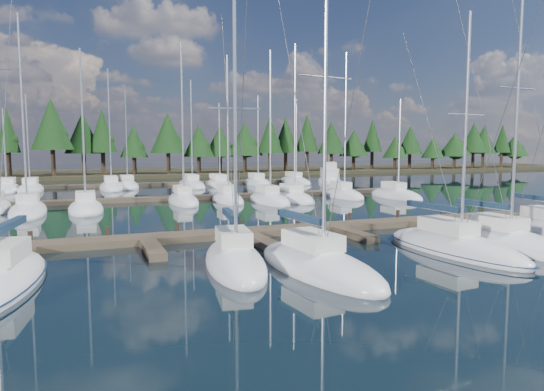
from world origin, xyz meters
name	(u,v)px	position (x,y,z in m)	size (l,w,h in m)	color
ground	(201,212)	(0.00, 30.00, 0.00)	(260.00, 260.00, 0.00)	black
far_shore	(132,173)	(0.00, 90.00, 0.30)	(220.00, 30.00, 0.60)	#2F2B1A
main_dock	(248,234)	(0.00, 17.36, 0.20)	(44.00, 6.13, 0.90)	brown
back_docks	(164,190)	(0.00, 49.58, 0.20)	(50.00, 21.80, 0.40)	brown
front_sailboat_1	(0,281)	(-12.36, 10.89, 0.29)	(4.17, 9.70, 15.05)	silver
front_sailboat_2	(235,261)	(-2.92, 10.68, 0.29)	(3.66, 8.15, 12.95)	silver
front_sailboat_3	(317,265)	(0.22, 8.59, 0.29)	(3.83, 9.20, 15.17)	silver
front_sailboat_4	(453,247)	(8.60, 9.54, 0.27)	(3.48, 9.73, 12.85)	silver
front_sailboat_5	(503,242)	(11.98, 9.53, 0.29)	(3.50, 8.93, 15.45)	silver
back_sailboat_rows	(172,192)	(0.29, 45.57, 0.27)	(47.20, 32.68, 16.63)	silver
motor_yacht_right	(329,179)	(26.49, 56.51, 0.56)	(7.30, 10.80, 5.16)	silver
tree_line	(120,137)	(-2.81, 80.13, 7.27)	(183.95, 11.50, 12.98)	black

